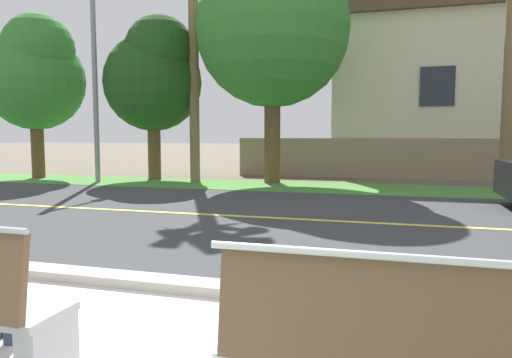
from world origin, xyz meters
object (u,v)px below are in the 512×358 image
at_px(shade_tree_far_left, 36,73).
at_px(shade_tree_left, 155,75).
at_px(streetlamp, 98,63).
at_px(shade_tree_centre, 277,17).

xyz_separation_m(shade_tree_far_left, shade_tree_left, (4.11, 0.79, -0.10)).
xyz_separation_m(streetlamp, shade_tree_far_left, (-2.75, 0.38, -0.20)).
bearing_deg(shade_tree_far_left, shade_tree_centre, 4.13).
xyz_separation_m(streetlamp, shade_tree_centre, (5.61, 0.98, 1.25)).
relative_size(shade_tree_left, shade_tree_centre, 0.70).
height_order(shade_tree_far_left, shade_tree_left, shade_tree_far_left).
distance_m(streetlamp, shade_tree_far_left, 2.78).
relative_size(shade_tree_far_left, shade_tree_left, 1.03).
height_order(shade_tree_left, shade_tree_centre, shade_tree_centre).
bearing_deg(streetlamp, shade_tree_left, 40.74).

